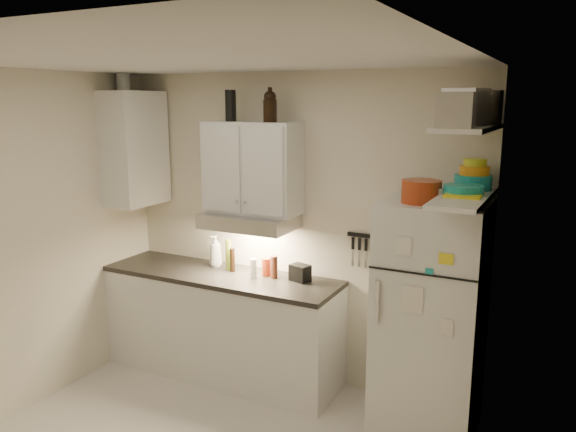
% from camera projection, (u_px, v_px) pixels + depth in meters
% --- Properties ---
extents(ceiling, '(3.20, 3.00, 0.02)m').
position_uv_depth(ceiling, '(176.00, 57.00, 3.16)').
color(ceiling, silver).
rests_on(ceiling, ground).
extents(back_wall, '(3.20, 0.02, 2.60)m').
position_uv_depth(back_wall, '(294.00, 229.00, 4.74)').
color(back_wall, beige).
rests_on(back_wall, ground).
extents(left_wall, '(0.02, 3.00, 2.60)m').
position_uv_depth(left_wall, '(9.00, 248.00, 4.14)').
color(left_wall, beige).
rests_on(left_wall, ground).
extents(right_wall, '(0.02, 3.00, 2.60)m').
position_uv_depth(right_wall, '(454.00, 326.00, 2.71)').
color(right_wall, beige).
rests_on(right_wall, ground).
extents(base_cabinet, '(2.10, 0.60, 0.88)m').
position_uv_depth(base_cabinet, '(222.00, 326.00, 4.89)').
color(base_cabinet, white).
rests_on(base_cabinet, floor).
extents(countertop, '(2.10, 0.62, 0.04)m').
position_uv_depth(countertop, '(221.00, 275.00, 4.80)').
color(countertop, black).
rests_on(countertop, base_cabinet).
extents(upper_cabinet, '(0.80, 0.33, 0.75)m').
position_uv_depth(upper_cabinet, '(253.00, 168.00, 4.62)').
color(upper_cabinet, white).
rests_on(upper_cabinet, back_wall).
extents(side_cabinet, '(0.33, 0.55, 1.00)m').
position_uv_depth(side_cabinet, '(135.00, 148.00, 4.98)').
color(side_cabinet, white).
rests_on(side_cabinet, left_wall).
extents(range_hood, '(0.76, 0.46, 0.12)m').
position_uv_depth(range_hood, '(249.00, 221.00, 4.65)').
color(range_hood, silver).
rests_on(range_hood, back_wall).
extents(fridge, '(0.70, 0.68, 1.70)m').
position_uv_depth(fridge, '(430.00, 319.00, 3.97)').
color(fridge, silver).
rests_on(fridge, floor).
extents(shelf_hi, '(0.30, 0.95, 0.03)m').
position_uv_depth(shelf_hi, '(469.00, 128.00, 3.49)').
color(shelf_hi, white).
rests_on(shelf_hi, right_wall).
extents(shelf_lo, '(0.30, 0.95, 0.03)m').
position_uv_depth(shelf_lo, '(464.00, 198.00, 3.58)').
color(shelf_lo, white).
rests_on(shelf_lo, right_wall).
extents(knife_strip, '(0.42, 0.02, 0.03)m').
position_uv_depth(knife_strip, '(373.00, 237.00, 4.40)').
color(knife_strip, black).
rests_on(knife_strip, back_wall).
extents(dutch_oven, '(0.34, 0.34, 0.15)m').
position_uv_depth(dutch_oven, '(421.00, 191.00, 3.72)').
color(dutch_oven, '#9E3212').
rests_on(dutch_oven, fridge).
extents(book_stack, '(0.23, 0.28, 0.09)m').
position_uv_depth(book_stack, '(464.00, 200.00, 3.56)').
color(book_stack, yellow).
rests_on(book_stack, fridge).
extents(spice_jar, '(0.07, 0.07, 0.11)m').
position_uv_depth(spice_jar, '(438.00, 196.00, 3.66)').
color(spice_jar, silver).
rests_on(spice_jar, fridge).
extents(stock_pot, '(0.36, 0.36, 0.22)m').
position_uv_depth(stock_pot, '(478.00, 107.00, 3.67)').
color(stock_pot, silver).
rests_on(stock_pot, shelf_hi).
extents(tin_a, '(0.28, 0.26, 0.23)m').
position_uv_depth(tin_a, '(465.00, 107.00, 3.43)').
color(tin_a, '#AAAAAD').
rests_on(tin_a, shelf_hi).
extents(tin_b, '(0.21, 0.21, 0.20)m').
position_uv_depth(tin_b, '(456.00, 110.00, 3.14)').
color(tin_b, '#AAAAAD').
rests_on(tin_b, shelf_hi).
extents(bowl_teal, '(0.25, 0.25, 0.10)m').
position_uv_depth(bowl_teal, '(473.00, 182.00, 3.80)').
color(bowl_teal, teal).
rests_on(bowl_teal, shelf_lo).
extents(bowl_orange, '(0.20, 0.20, 0.06)m').
position_uv_depth(bowl_orange, '(475.00, 170.00, 3.78)').
color(bowl_orange, orange).
rests_on(bowl_orange, bowl_teal).
extents(bowl_yellow, '(0.16, 0.16, 0.05)m').
position_uv_depth(bowl_yellow, '(475.00, 162.00, 3.77)').
color(bowl_yellow, gold).
rests_on(bowl_yellow, bowl_orange).
extents(plates, '(0.30, 0.30, 0.06)m').
position_uv_depth(plates, '(464.00, 190.00, 3.60)').
color(plates, teal).
rests_on(plates, shelf_lo).
extents(growler_a, '(0.14, 0.14, 0.25)m').
position_uv_depth(growler_a, '(270.00, 106.00, 4.43)').
color(growler_a, black).
rests_on(growler_a, upper_cabinet).
extents(growler_b, '(0.11, 0.11, 0.25)m').
position_uv_depth(growler_b, '(270.00, 106.00, 4.39)').
color(growler_b, black).
rests_on(growler_b, upper_cabinet).
extents(thermos_a, '(0.08, 0.08, 0.23)m').
position_uv_depth(thermos_a, '(231.00, 107.00, 4.57)').
color(thermos_a, black).
rests_on(thermos_a, upper_cabinet).
extents(thermos_b, '(0.11, 0.11, 0.25)m').
position_uv_depth(thermos_b, '(231.00, 106.00, 4.55)').
color(thermos_b, black).
rests_on(thermos_b, upper_cabinet).
extents(side_jar, '(0.16, 0.16, 0.16)m').
position_uv_depth(side_jar, '(123.00, 82.00, 4.89)').
color(side_jar, silver).
rests_on(side_jar, side_cabinet).
extents(soap_bottle, '(0.16, 0.16, 0.31)m').
position_uv_depth(soap_bottle, '(216.00, 249.00, 4.97)').
color(soap_bottle, white).
rests_on(soap_bottle, countertop).
extents(pepper_mill, '(0.07, 0.07, 0.19)m').
position_uv_depth(pepper_mill, '(274.00, 267.00, 4.65)').
color(pepper_mill, brown).
rests_on(pepper_mill, countertop).
extents(oil_bottle, '(0.06, 0.06, 0.27)m').
position_uv_depth(oil_bottle, '(228.00, 255.00, 4.86)').
color(oil_bottle, '#536519').
rests_on(oil_bottle, countertop).
extents(vinegar_bottle, '(0.05, 0.05, 0.21)m').
position_uv_depth(vinegar_bottle, '(233.00, 260.00, 4.82)').
color(vinegar_bottle, black).
rests_on(vinegar_bottle, countertop).
extents(clear_bottle, '(0.07, 0.07, 0.17)m').
position_uv_depth(clear_bottle, '(253.00, 268.00, 4.65)').
color(clear_bottle, silver).
rests_on(clear_bottle, countertop).
extents(red_jar, '(0.08, 0.08, 0.15)m').
position_uv_depth(red_jar, '(266.00, 267.00, 4.71)').
color(red_jar, '#9E3212').
rests_on(red_jar, countertop).
extents(caddy, '(0.18, 0.15, 0.14)m').
position_uv_depth(caddy, '(300.00, 273.00, 4.58)').
color(caddy, black).
rests_on(caddy, countertop).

